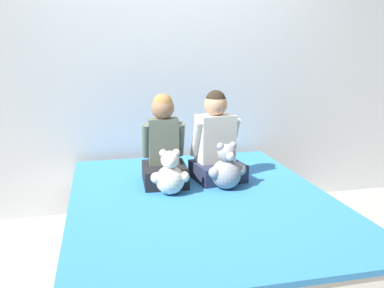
% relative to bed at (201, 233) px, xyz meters
% --- Properties ---
extents(ground_plane, '(14.00, 14.00, 0.00)m').
position_rel_bed_xyz_m(ground_plane, '(0.00, 0.00, -0.24)').
color(ground_plane, '#B2A899').
extents(wall_behind_bed, '(8.00, 0.06, 2.50)m').
position_rel_bed_xyz_m(wall_behind_bed, '(0.00, 1.12, 1.01)').
color(wall_behind_bed, silver).
rests_on(wall_behind_bed, ground_plane).
extents(bed, '(1.63, 2.04, 0.49)m').
position_rel_bed_xyz_m(bed, '(0.00, 0.00, 0.00)').
color(bed, '#473828').
rests_on(bed, ground_plane).
extents(child_on_left, '(0.31, 0.37, 0.61)m').
position_rel_bed_xyz_m(child_on_left, '(-0.18, 0.34, 0.49)').
color(child_on_left, black).
rests_on(child_on_left, bed).
extents(child_on_right, '(0.38, 0.36, 0.63)m').
position_rel_bed_xyz_m(child_on_right, '(0.19, 0.34, 0.50)').
color(child_on_right, '#282D47').
rests_on(child_on_right, bed).
extents(teddy_bear_held_by_left_child, '(0.25, 0.19, 0.29)m').
position_rel_bed_xyz_m(teddy_bear_held_by_left_child, '(-0.18, 0.09, 0.37)').
color(teddy_bear_held_by_left_child, silver).
rests_on(teddy_bear_held_by_left_child, bed).
extents(teddy_bear_held_by_right_child, '(0.26, 0.20, 0.32)m').
position_rel_bed_xyz_m(teddy_bear_held_by_right_child, '(0.20, 0.11, 0.38)').
color(teddy_bear_held_by_right_child, '#939399').
rests_on(teddy_bear_held_by_right_child, bed).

